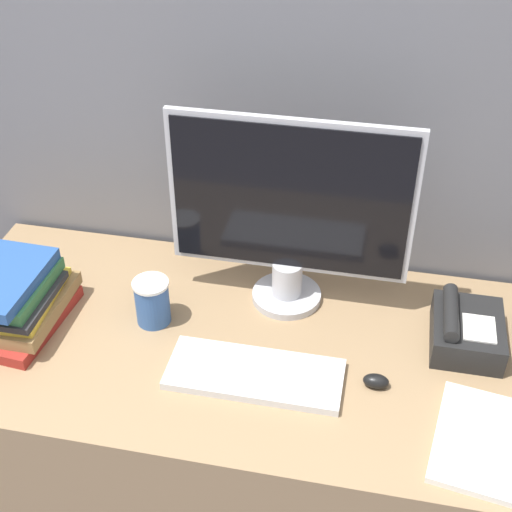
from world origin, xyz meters
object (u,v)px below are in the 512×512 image
Objects in this scene: monitor at (289,215)px; mouse at (376,381)px; desk_telephone at (466,330)px; coffee_cup at (152,301)px; book_stack at (13,299)px; keyboard at (255,374)px.

monitor reaches higher than mouse.
monitor is 2.86× the size of desk_telephone.
monitor is 10.04× the size of mouse.
coffee_cup is 0.77m from desk_telephone.
desk_telephone is at bearing -10.62° from monitor.
desk_telephone is at bearing 5.29° from coffee_cup.
mouse is 0.90m from book_stack.
book_stack is at bearing -172.48° from desk_telephone.
desk_telephone is at bearing 42.89° from mouse.
coffee_cup is 0.59× the size of desk_telephone.
monitor is at bearing 85.37° from keyboard.
book_stack is 1.11m from desk_telephone.
monitor is 0.40m from coffee_cup.
mouse is at bearing -2.56° from book_stack.
keyboard is at bearing -6.28° from book_stack.
monitor reaches higher than coffee_cup.
book_stack is (-0.90, 0.04, 0.06)m from mouse.
book_stack is at bearing 173.72° from keyboard.
book_stack is at bearing -160.49° from monitor.
mouse is (0.25, -0.27, -0.24)m from monitor.
desk_telephone is (0.77, 0.07, -0.02)m from coffee_cup.
coffee_cup is at bearing 168.53° from mouse.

